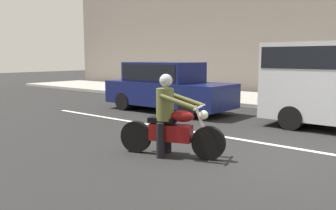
{
  "coord_description": "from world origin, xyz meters",
  "views": [
    {
      "loc": [
        2.52,
        -6.35,
        1.9
      ],
      "look_at": [
        -2.12,
        -0.77,
        0.91
      ],
      "focal_mm": 37.89,
      "sensor_mm": 36.0,
      "label": 1
    }
  ],
  "objects": [
    {
      "name": "ground_plane",
      "position": [
        0.0,
        0.0,
        0.0
      ],
      "size": [
        80.0,
        80.0,
        0.0
      ],
      "primitive_type": "plane",
      "color": "black"
    },
    {
      "name": "lane_marking_stripe",
      "position": [
        0.56,
        0.9,
        0.0
      ],
      "size": [
        18.0,
        0.14,
        0.01
      ],
      "primitive_type": "cube",
      "color": "silver",
      "rests_on": "ground_plane"
    },
    {
      "name": "motorcycle_with_rider_olive",
      "position": [
        -1.72,
        -1.19,
        0.64
      ],
      "size": [
        2.05,
        0.92,
        1.58
      ],
      "color": "black",
      "rests_on": "ground_plane"
    },
    {
      "name": "parked_sedan_navy",
      "position": [
        -5.43,
        3.14,
        0.88
      ],
      "size": [
        4.66,
        1.82,
        1.72
      ],
      "color": "#11194C",
      "rests_on": "ground_plane"
    }
  ]
}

